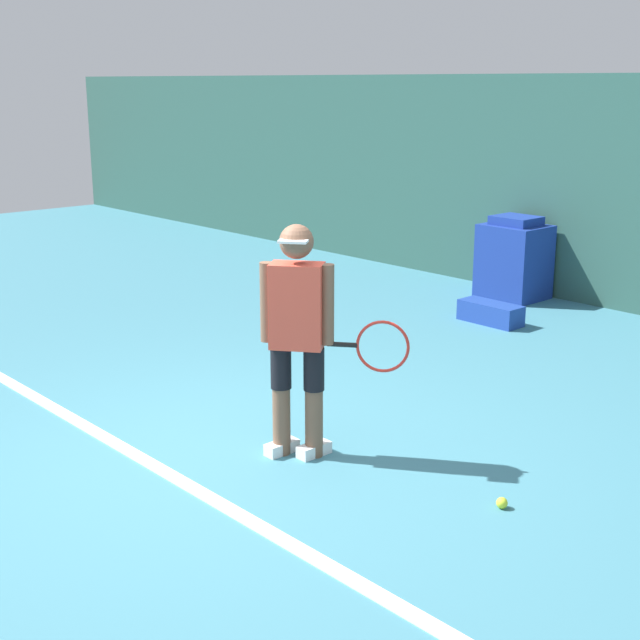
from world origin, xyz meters
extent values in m
plane|color=teal|center=(0.00, 0.00, 0.00)|extent=(24.00, 24.00, 0.00)
cube|color=white|center=(0.00, -0.41, 0.01)|extent=(21.60, 0.10, 0.01)
cylinder|color=brown|center=(0.18, 0.34, 0.23)|extent=(0.12, 0.12, 0.47)
cylinder|color=black|center=(0.18, 0.34, 0.61)|extent=(0.14, 0.14, 0.29)
cube|color=white|center=(0.18, 0.34, 0.04)|extent=(0.10, 0.24, 0.08)
cylinder|color=brown|center=(0.36, 0.48, 0.23)|extent=(0.12, 0.12, 0.47)
cylinder|color=black|center=(0.36, 0.48, 0.61)|extent=(0.14, 0.14, 0.29)
cube|color=white|center=(0.36, 0.48, 0.04)|extent=(0.10, 0.24, 0.08)
cube|color=#E54C38|center=(0.27, 0.41, 1.03)|extent=(0.39, 0.37, 0.55)
sphere|color=brown|center=(0.27, 0.41, 1.45)|extent=(0.22, 0.22, 0.22)
cube|color=white|center=(0.33, 0.33, 1.47)|extent=(0.22, 0.21, 0.02)
cylinder|color=brown|center=(0.12, 0.29, 1.04)|extent=(0.09, 0.09, 0.52)
cylinder|color=brown|center=(0.43, 0.53, 1.04)|extent=(0.09, 0.09, 0.52)
cylinder|color=black|center=(0.50, 0.59, 0.78)|extent=(0.17, 0.15, 0.03)
torus|color=red|center=(0.71, 0.76, 0.78)|extent=(0.29, 0.23, 0.35)
sphere|color=#D1E533|center=(1.67, 0.79, 0.03)|extent=(0.07, 0.07, 0.07)
cube|color=navy|center=(-1.46, 5.18, 0.42)|extent=(0.69, 0.60, 0.85)
cube|color=navy|center=(-1.46, 5.18, 0.90)|extent=(0.49, 0.42, 0.10)
cube|color=#1E3D99|center=(-0.93, 4.08, 0.11)|extent=(0.67, 0.27, 0.21)
camera|label=1|loc=(4.47, -3.20, 2.42)|focal=50.00mm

